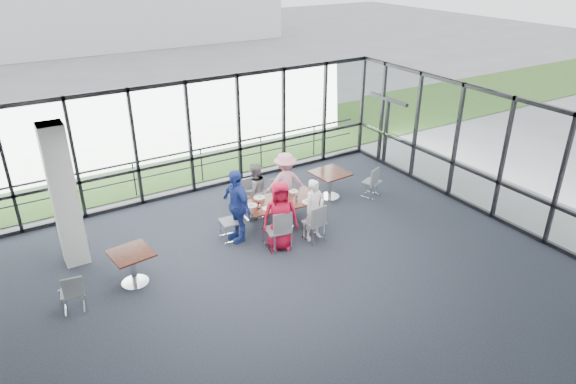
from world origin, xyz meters
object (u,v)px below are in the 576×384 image
diner_far_right (285,183)px  diner_end (236,205)px  chair_spare_la (71,292)px  diner_near_right (315,210)px  diner_far_left (255,191)px  main_table (282,205)px  chair_main_fl (252,199)px  chair_spare_r (372,182)px  diner_near_left (280,216)px  side_table_left (132,258)px  chair_main_nr (314,222)px  chair_main_fr (282,196)px  structural_column (64,196)px  chair_main_end (230,221)px  chair_main_nl (277,230)px  chair_spare_lb (77,235)px  side_table_right (330,176)px

diner_far_right → diner_end: diner_end is taller
chair_spare_la → diner_end: bearing=20.4°
diner_near_right → diner_far_left: 1.80m
diner_near_right → diner_end: 1.83m
main_table → diner_far_left: bearing=117.5°
chair_main_fl → chair_spare_r: 3.47m
diner_near_left → side_table_left: bearing=-165.8°
diner_far_left → chair_main_nr: bearing=111.4°
chair_main_nr → chair_main_fr: chair_main_nr is taller
diner_far_right → chair_spare_r: size_ratio=1.85×
structural_column → side_table_left: (0.86, -1.53, -0.98)m
diner_near_right → diner_far_right: 1.56m
diner_near_left → diner_far_left: (0.20, 1.60, -0.07)m
main_table → chair_main_end: (-1.32, 0.17, -0.15)m
chair_main_nr → chair_main_nl: bearing=168.4°
main_table → chair_main_end: chair_main_end is taller
diner_end → chair_spare_lb: diner_end is taller
diner_far_right → diner_near_right: bearing=98.7°
side_table_left → diner_near_right: diner_near_right is taller
diner_near_left → chair_main_nl: diner_near_left is taller
chair_main_fr → chair_spare_la: (-5.56, -1.47, -0.01)m
diner_near_right → chair_main_nl: (-1.00, 0.05, -0.27)m
main_table → chair_spare_la: (-5.07, -0.67, -0.22)m
structural_column → diner_far_right: size_ratio=1.96×
structural_column → chair_spare_la: structural_column is taller
diner_end → chair_main_nl: (0.58, -0.86, -0.41)m
structural_column → main_table: bearing=-13.3°
chair_spare_r → diner_end: bearing=159.4°
diner_near_right → chair_main_nl: size_ratio=1.56×
chair_main_end → chair_spare_lb: 3.49m
diner_near_right → diner_far_left: size_ratio=1.00×
side_table_left → chair_spare_la: bearing=-169.2°
diner_near_left → chair_spare_lb: size_ratio=2.05×
structural_column → diner_near_left: bearing=-24.4°
diner_far_left → diner_end: 1.15m
chair_main_nl → diner_near_right: bearing=7.2°
diner_end → side_table_left: bearing=-85.5°
chair_main_nl → chair_spare_r: size_ratio=1.10×
diner_near_right → chair_main_nr: 0.31m
chair_main_fl → chair_main_nl: bearing=85.4°
side_table_right → chair_main_nr: (-1.65, -1.67, -0.18)m
diner_far_left → chair_main_nl: bearing=79.7°
chair_main_end → chair_spare_la: size_ratio=1.16×
side_table_right → diner_far_right: (-1.48, -0.06, 0.18)m
chair_main_nr → chair_main_end: chair_main_end is taller
main_table → diner_far_right: diner_far_right is taller
main_table → chair_main_fr: 0.97m
diner_far_left → chair_spare_lb: bearing=-9.2°
chair_spare_la → structural_column: bearing=87.1°
chair_main_fl → chair_spare_la: bearing=21.9°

